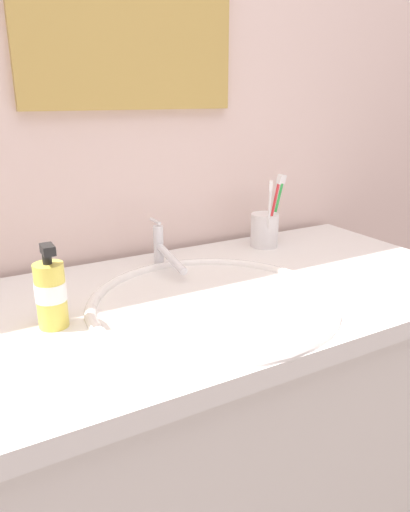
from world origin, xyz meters
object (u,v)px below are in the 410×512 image
at_px(toothbrush_cup, 264,230).
at_px(toothbrush_white, 269,211).
at_px(toothbrush_green, 277,205).
at_px(soap_dispenser, 51,294).
at_px(toothbrush_red, 274,207).
at_px(faucet, 163,250).

xyz_separation_m(toothbrush_cup, toothbrush_white, (-0.02, -0.04, 0.06)).
distance_m(toothbrush_cup, toothbrush_green, 0.08).
distance_m(toothbrush_cup, soap_dispenser, 0.65).
bearing_deg(toothbrush_white, toothbrush_red, 27.54).
height_order(toothbrush_white, soap_dispenser, toothbrush_white).
bearing_deg(toothbrush_red, faucet, 179.35).
xyz_separation_m(toothbrush_cup, soap_dispenser, (-0.61, -0.21, 0.02)).
height_order(faucet, toothbrush_green, toothbrush_green).
relative_size(toothbrush_white, toothbrush_red, 0.94).
bearing_deg(soap_dispenser, toothbrush_green, 18.28).
relative_size(toothbrush_green, toothbrush_red, 0.94).
xyz_separation_m(toothbrush_green, toothbrush_red, (-0.04, -0.04, 0.01)).
xyz_separation_m(faucet, toothbrush_white, (0.30, -0.02, 0.06)).
height_order(faucet, toothbrush_red, toothbrush_red).
relative_size(toothbrush_green, toothbrush_white, 0.99).
relative_size(toothbrush_cup, toothbrush_white, 0.49).
distance_m(toothbrush_red, soap_dispenser, 0.64).
height_order(toothbrush_cup, toothbrush_green, toothbrush_green).
bearing_deg(toothbrush_red, toothbrush_white, -152.46).
distance_m(faucet, soap_dispenser, 0.35).
bearing_deg(toothbrush_green, soap_dispenser, -161.72).
xyz_separation_m(toothbrush_cup, toothbrush_green, (0.04, 0.01, 0.06)).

